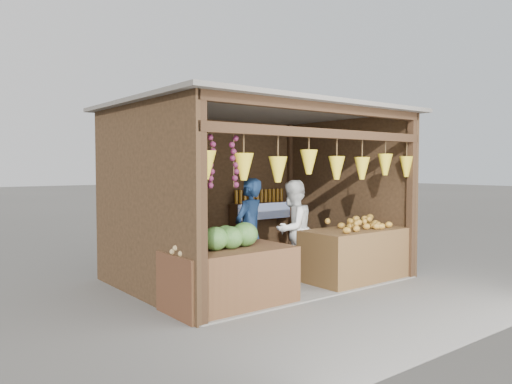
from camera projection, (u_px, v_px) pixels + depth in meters
ground at (258, 278)px, 7.86m from camera, size 80.00×80.00×0.00m
stall_structure at (258, 173)px, 7.72m from camera, size 4.30×3.30×2.66m
back_shelf at (260, 213)px, 9.47m from camera, size 1.25×0.32×1.32m
counter_left at (230, 277)px, 6.28m from camera, size 1.62×0.85×0.73m
counter_right at (356, 254)px, 7.73m from camera, size 1.73×0.85×0.80m
stool at (148, 283)px, 6.92m from camera, size 0.31×0.31×0.29m
man_standing at (249, 231)px, 7.42m from camera, size 0.68×0.56×1.59m
woman_standing at (293, 229)px, 7.82m from camera, size 0.88×0.76×1.55m
vendor_seated at (148, 236)px, 6.89m from camera, size 0.59×0.55×1.02m
melon_pile at (222, 236)px, 6.26m from camera, size 1.00×0.50×0.32m
tanfruit_pile at (184, 249)px, 5.81m from camera, size 0.34×0.40×0.13m
mango_pile at (359, 222)px, 7.73m from camera, size 1.40×0.64×0.22m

